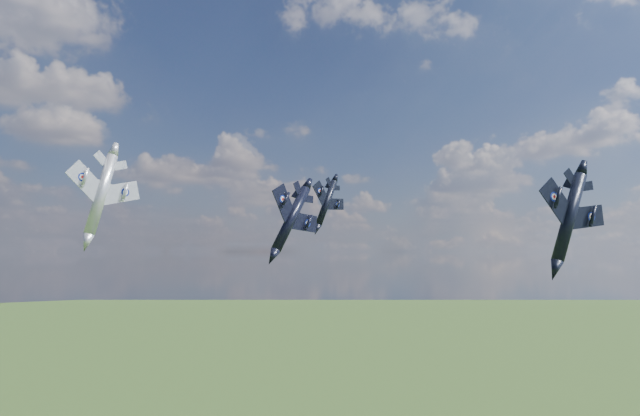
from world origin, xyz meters
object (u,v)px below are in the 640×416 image
jet_lead_navy (291,219)px  jet_right_navy (569,217)px  jet_left_silver (101,194)px  jet_high_navy (326,203)px

jet_lead_navy → jet_right_navy: 37.92m
jet_lead_navy → jet_left_silver: 27.01m
jet_left_silver → jet_lead_navy: bearing=-11.2°
jet_right_navy → jet_left_silver: jet_left_silver is taller
jet_high_navy → jet_left_silver: (-43.95, -15.43, -1.82)m
jet_high_navy → jet_left_silver: bearing=-171.0°
jet_lead_navy → jet_right_navy: bearing=-70.1°
jet_lead_navy → jet_high_navy: 24.05m
jet_right_navy → jet_left_silver: 57.88m
jet_right_navy → jet_lead_navy: bearing=133.1°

